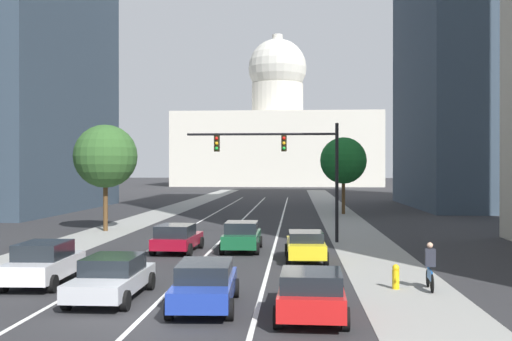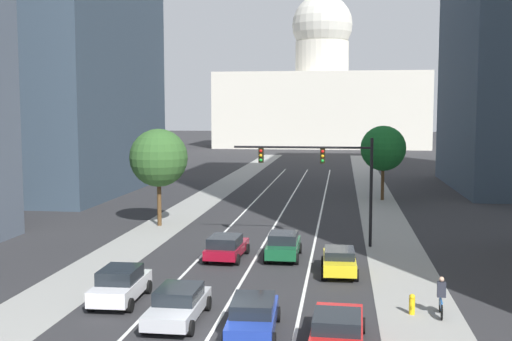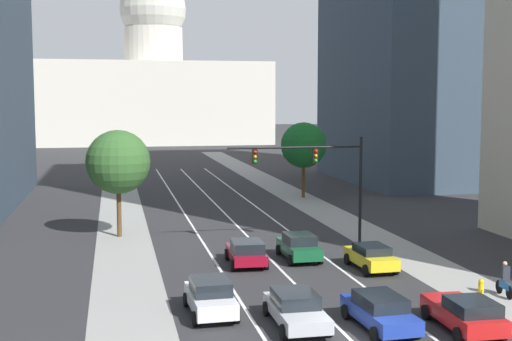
{
  "view_description": "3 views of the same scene",
  "coord_description": "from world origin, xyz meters",
  "px_view_note": "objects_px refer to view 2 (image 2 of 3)",
  "views": [
    {
      "loc": [
        4.51,
        -17.3,
        4.42
      ],
      "look_at": [
        1.66,
        25.14,
        4.21
      ],
      "focal_mm": 41.72,
      "sensor_mm": 36.0,
      "label": 1
    },
    {
      "loc": [
        5.05,
        -22.46,
        8.81
      ],
      "look_at": [
        -1.55,
        25.27,
        4.14
      ],
      "focal_mm": 43.86,
      "sensor_mm": 36.0,
      "label": 2
    },
    {
      "loc": [
        -9.04,
        -25.2,
        9.46
      ],
      "look_at": [
        0.04,
        18.77,
        4.89
      ],
      "focal_mm": 48.76,
      "sensor_mm": 36.0,
      "label": 3
    }
  ],
  "objects_px": {
    "fire_hydrant": "(412,304)",
    "cyclist": "(441,297)",
    "street_tree_near_left": "(159,158)",
    "car_red": "(338,328)",
    "car_silver": "(178,304)",
    "car_crimson": "(226,247)",
    "car_blue": "(253,315)",
    "car_white": "(121,284)",
    "capitol_building": "(322,97)",
    "street_tree_far_right": "(383,148)",
    "traffic_signal_mast": "(327,169)",
    "car_green": "(283,245)",
    "car_yellow": "(339,260)"
  },
  "relations": [
    {
      "from": "car_silver",
      "to": "fire_hydrant",
      "type": "distance_m",
      "value": 10.04
    },
    {
      "from": "traffic_signal_mast",
      "to": "cyclist",
      "type": "bearing_deg",
      "value": -68.86
    },
    {
      "from": "car_blue",
      "to": "car_green",
      "type": "bearing_deg",
      "value": -2.68
    },
    {
      "from": "car_white",
      "to": "car_blue",
      "type": "height_order",
      "value": "car_white"
    },
    {
      "from": "car_white",
      "to": "street_tree_near_left",
      "type": "relative_size",
      "value": 0.58
    },
    {
      "from": "street_tree_near_left",
      "to": "car_red",
      "type": "bearing_deg",
      "value": -59.26
    },
    {
      "from": "car_crimson",
      "to": "traffic_signal_mast",
      "type": "height_order",
      "value": "traffic_signal_mast"
    },
    {
      "from": "capitol_building",
      "to": "car_white",
      "type": "bearing_deg",
      "value": -92.29
    },
    {
      "from": "car_yellow",
      "to": "street_tree_far_right",
      "type": "xyz_separation_m",
      "value": [
        4.06,
        28.73,
        4.34
      ]
    },
    {
      "from": "car_green",
      "to": "car_red",
      "type": "height_order",
      "value": "car_green"
    },
    {
      "from": "car_white",
      "to": "car_silver",
      "type": "bearing_deg",
      "value": -125.19
    },
    {
      "from": "car_crimson",
      "to": "car_yellow",
      "type": "height_order",
      "value": "car_crimson"
    },
    {
      "from": "car_blue",
      "to": "fire_hydrant",
      "type": "relative_size",
      "value": 5.04
    },
    {
      "from": "car_red",
      "to": "fire_hydrant",
      "type": "relative_size",
      "value": 4.93
    },
    {
      "from": "capitol_building",
      "to": "car_red",
      "type": "bearing_deg",
      "value": -87.78
    },
    {
      "from": "traffic_signal_mast",
      "to": "car_silver",
      "type": "bearing_deg",
      "value": -110.18
    },
    {
      "from": "capitol_building",
      "to": "car_green",
      "type": "bearing_deg",
      "value": -89.17
    },
    {
      "from": "car_green",
      "to": "car_crimson",
      "type": "bearing_deg",
      "value": 101.83
    },
    {
      "from": "cyclist",
      "to": "street_tree_far_right",
      "type": "bearing_deg",
      "value": 4.81
    },
    {
      "from": "street_tree_near_left",
      "to": "capitol_building",
      "type": "bearing_deg",
      "value": 85.27
    },
    {
      "from": "car_crimson",
      "to": "car_silver",
      "type": "height_order",
      "value": "car_crimson"
    },
    {
      "from": "car_crimson",
      "to": "car_blue",
      "type": "height_order",
      "value": "car_crimson"
    },
    {
      "from": "cyclist",
      "to": "car_crimson",
      "type": "bearing_deg",
      "value": 55.63
    },
    {
      "from": "car_crimson",
      "to": "car_blue",
      "type": "xyz_separation_m",
      "value": [
        3.32,
        -12.04,
        -0.01
      ]
    },
    {
      "from": "car_green",
      "to": "street_tree_near_left",
      "type": "bearing_deg",
      "value": 47.93
    },
    {
      "from": "car_white",
      "to": "car_blue",
      "type": "relative_size",
      "value": 0.93
    },
    {
      "from": "car_green",
      "to": "car_yellow",
      "type": "bearing_deg",
      "value": -133.83
    },
    {
      "from": "car_white",
      "to": "car_silver",
      "type": "xyz_separation_m",
      "value": [
        3.31,
        -2.2,
        -0.08
      ]
    },
    {
      "from": "fire_hydrant",
      "to": "cyclist",
      "type": "distance_m",
      "value": 1.27
    },
    {
      "from": "traffic_signal_mast",
      "to": "street_tree_near_left",
      "type": "height_order",
      "value": "street_tree_near_left"
    },
    {
      "from": "car_yellow",
      "to": "street_tree_near_left",
      "type": "distance_m",
      "value": 19.02
    },
    {
      "from": "car_yellow",
      "to": "car_blue",
      "type": "bearing_deg",
      "value": 159.13
    },
    {
      "from": "street_tree_near_left",
      "to": "traffic_signal_mast",
      "type": "bearing_deg",
      "value": -22.32
    },
    {
      "from": "fire_hydrant",
      "to": "cyclist",
      "type": "bearing_deg",
      "value": -3.01
    },
    {
      "from": "car_white",
      "to": "car_red",
      "type": "xyz_separation_m",
      "value": [
        9.93,
        -4.27,
        -0.06
      ]
    },
    {
      "from": "car_yellow",
      "to": "capitol_building",
      "type": "bearing_deg",
      "value": 0.57
    },
    {
      "from": "car_green",
      "to": "capitol_building",
      "type": "bearing_deg",
      "value": 0.53
    },
    {
      "from": "car_white",
      "to": "fire_hydrant",
      "type": "distance_m",
      "value": 13.1
    },
    {
      "from": "car_yellow",
      "to": "cyclist",
      "type": "xyz_separation_m",
      "value": [
        4.36,
        -6.37,
        0.1
      ]
    },
    {
      "from": "street_tree_far_right",
      "to": "car_crimson",
      "type": "bearing_deg",
      "value": -112.13
    },
    {
      "from": "capitol_building",
      "to": "street_tree_near_left",
      "type": "xyz_separation_m",
      "value": [
        -8.72,
        -105.33,
        -6.68
      ]
    },
    {
      "from": "fire_hydrant",
      "to": "car_red",
      "type": "bearing_deg",
      "value": -126.39
    },
    {
      "from": "cyclist",
      "to": "street_tree_near_left",
      "type": "xyz_separation_m",
      "value": [
        -18.06,
        18.79,
        4.35
      ]
    },
    {
      "from": "car_blue",
      "to": "cyclist",
      "type": "relative_size",
      "value": 2.67
    },
    {
      "from": "fire_hydrant",
      "to": "cyclist",
      "type": "relative_size",
      "value": 0.53
    },
    {
      "from": "car_silver",
      "to": "traffic_signal_mast",
      "type": "relative_size",
      "value": 0.52
    },
    {
      "from": "car_blue",
      "to": "street_tree_far_right",
      "type": "xyz_separation_m",
      "value": [
        7.37,
        38.34,
        4.32
      ]
    },
    {
      "from": "car_blue",
      "to": "car_silver",
      "type": "height_order",
      "value": "car_blue"
    },
    {
      "from": "capitol_building",
      "to": "car_white",
      "type": "xyz_separation_m",
      "value": [
        -4.97,
        -124.08,
        -11.05
      ]
    },
    {
      "from": "car_yellow",
      "to": "traffic_signal_mast",
      "type": "height_order",
      "value": "traffic_signal_mast"
    }
  ]
}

